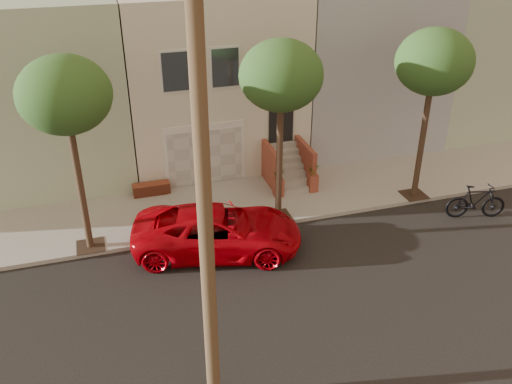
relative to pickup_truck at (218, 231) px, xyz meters
name	(u,v)px	position (x,y,z in m)	size (l,w,h in m)	color
ground	(289,291)	(1.50, -2.67, -0.75)	(90.00, 90.00, 0.00)	black
sidewalk	(240,203)	(1.50, 2.68, -0.68)	(40.00, 3.70, 0.15)	gray
house_row	(203,68)	(1.50, 8.52, 2.89)	(33.10, 11.70, 7.00)	beige
tree_left	(65,96)	(-4.00, 1.23, 4.50)	(2.70, 2.57, 6.30)	#2D2116
tree_mid	(281,77)	(2.50, 1.23, 4.50)	(2.70, 2.57, 6.30)	#2D2116
tree_right	(434,63)	(8.00, 1.23, 4.50)	(2.70, 2.57, 6.30)	#2D2116
pickup_truck	(218,231)	(0.00, 0.00, 0.00)	(2.50, 5.41, 1.50)	#B7020C
motorcycle	(476,202)	(9.32, -0.65, -0.11)	(0.61, 2.15, 1.29)	black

